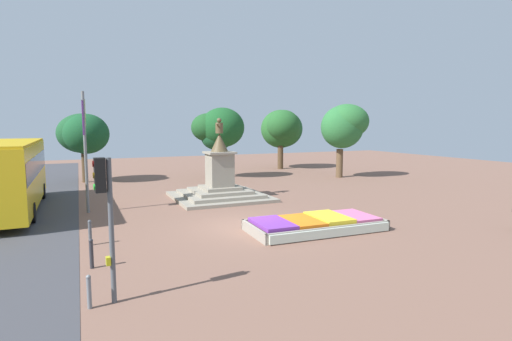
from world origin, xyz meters
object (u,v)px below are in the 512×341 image
at_px(city_bus, 8,172).
at_px(kerb_bollard_mid_a, 91,253).
at_px(statue_monument, 220,184).
at_px(kerb_bollard_mid_b, 90,232).
at_px(flower_planter, 316,224).
at_px(banner_pole, 85,145).
at_px(kerb_bollard_south, 89,291).
at_px(traffic_light_near_crossing, 105,204).

relative_size(city_bus, kerb_bollard_mid_a, 11.61).
xyz_separation_m(statue_monument, kerb_bollard_mid_b, (-7.19, -6.84, -0.37)).
relative_size(flower_planter, kerb_bollard_mid_b, 6.05).
height_order(statue_monument, city_bus, statue_monument).
xyz_separation_m(banner_pole, city_bus, (-3.49, 1.66, -1.30)).
bearing_deg(flower_planter, kerb_bollard_mid_b, 169.71).
distance_m(statue_monument, city_bus, 10.70).
distance_m(flower_planter, city_bus, 14.99).
bearing_deg(statue_monument, kerb_bollard_south, -121.14).
height_order(banner_pole, kerb_bollard_mid_b, banner_pole).
bearing_deg(banner_pole, kerb_bollard_mid_b, -90.55).
height_order(city_bus, kerb_bollard_south, city_bus).
height_order(statue_monument, banner_pole, banner_pole).
distance_m(flower_planter, kerb_bollard_mid_b, 8.57).
distance_m(kerb_bollard_south, kerb_bollard_mid_b, 5.32).
bearing_deg(city_bus, kerb_bollard_mid_a, -71.09).
height_order(flower_planter, statue_monument, statue_monument).
height_order(statue_monument, kerb_bollard_south, statue_monument).
bearing_deg(kerb_bollard_south, kerb_bollard_mid_a, 87.29).
bearing_deg(traffic_light_near_crossing, kerb_bollard_mid_b, 93.10).
bearing_deg(flower_planter, traffic_light_near_crossing, -155.59).
bearing_deg(kerb_bollard_mid_a, traffic_light_near_crossing, -83.49).
xyz_separation_m(flower_planter, city_bus, (-11.87, 8.98, 1.74)).
height_order(flower_planter, kerb_bollard_south, kerb_bollard_south).
distance_m(flower_planter, banner_pole, 11.53).
distance_m(traffic_light_near_crossing, kerb_bollard_south, 2.05).
xyz_separation_m(flower_planter, banner_pole, (-8.37, 7.33, 3.04)).
relative_size(statue_monument, city_bus, 0.50).
bearing_deg(banner_pole, traffic_light_near_crossing, -88.82).
height_order(kerb_bollard_south, kerb_bollard_mid_a, kerb_bollard_mid_a).
height_order(flower_planter, traffic_light_near_crossing, traffic_light_near_crossing).
bearing_deg(kerb_bollard_mid_b, traffic_light_near_crossing, -86.90).
xyz_separation_m(statue_monument, city_bus, (-10.63, 0.62, 1.14)).
bearing_deg(kerb_bollard_mid_a, kerb_bollard_mid_b, 89.37).
bearing_deg(traffic_light_near_crossing, statue_monument, 60.22).
xyz_separation_m(city_bus, kerb_bollard_mid_a, (3.41, -9.96, -1.51)).
distance_m(statue_monument, kerb_bollard_mid_a, 11.81).
relative_size(statue_monument, kerb_bollard_mid_a, 5.79).
distance_m(traffic_light_near_crossing, kerb_bollard_mid_a, 3.36).
bearing_deg(flower_planter, statue_monument, 98.43).
height_order(city_bus, kerb_bollard_mid_a, city_bus).
height_order(statue_monument, kerb_bollard_mid_a, statue_monument).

